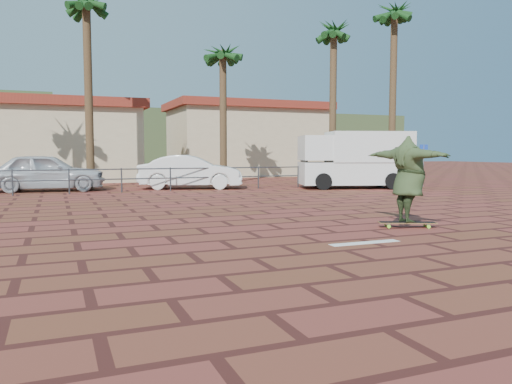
{
  "coord_description": "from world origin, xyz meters",
  "views": [
    {
      "loc": [
        -4.49,
        -8.77,
        1.66
      ],
      "look_at": [
        -0.53,
        1.04,
        0.8
      ],
      "focal_mm": 35.0,
      "sensor_mm": 36.0,
      "label": 1
    }
  ],
  "objects_px": {
    "campervan": "(355,159)",
    "car_white": "(191,172)",
    "skateboarder": "(408,179)",
    "car_silver": "(47,172)",
    "longboard": "(407,223)"
  },
  "relations": [
    {
      "from": "campervan",
      "to": "car_white",
      "type": "bearing_deg",
      "value": 178.75
    },
    {
      "from": "skateboarder",
      "to": "car_silver",
      "type": "xyz_separation_m",
      "value": [
        -7.46,
        13.92,
        -0.26
      ]
    },
    {
      "from": "campervan",
      "to": "car_silver",
      "type": "height_order",
      "value": "campervan"
    },
    {
      "from": "skateboarder",
      "to": "campervan",
      "type": "relative_size",
      "value": 0.43
    },
    {
      "from": "longboard",
      "to": "skateboarder",
      "type": "height_order",
      "value": "skateboarder"
    },
    {
      "from": "campervan",
      "to": "car_silver",
      "type": "distance_m",
      "value": 13.46
    },
    {
      "from": "car_silver",
      "to": "car_white",
      "type": "distance_m",
      "value": 6.05
    },
    {
      "from": "skateboarder",
      "to": "campervan",
      "type": "xyz_separation_m",
      "value": [
        5.57,
        10.59,
        0.28
      ]
    },
    {
      "from": "campervan",
      "to": "longboard",
      "type": "bearing_deg",
      "value": -100.33
    },
    {
      "from": "car_silver",
      "to": "car_white",
      "type": "xyz_separation_m",
      "value": [
        5.97,
        -0.94,
        -0.04
      ]
    },
    {
      "from": "longboard",
      "to": "skateboarder",
      "type": "xyz_separation_m",
      "value": [
        0.0,
        0.0,
        0.96
      ]
    },
    {
      "from": "car_white",
      "to": "longboard",
      "type": "bearing_deg",
      "value": -154.33
    },
    {
      "from": "skateboarder",
      "to": "car_white",
      "type": "distance_m",
      "value": 13.06
    },
    {
      "from": "skateboarder",
      "to": "longboard",
      "type": "bearing_deg",
      "value": -0.0
    },
    {
      "from": "skateboarder",
      "to": "car_white",
      "type": "relative_size",
      "value": 0.5
    }
  ]
}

